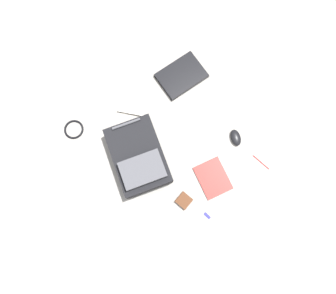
{
  "coord_description": "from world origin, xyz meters",
  "views": [
    {
      "loc": [
        -0.15,
        -0.29,
        1.92
      ],
      "look_at": [
        0.04,
        0.02,
        0.02
      ],
      "focal_mm": 32.06,
      "sensor_mm": 36.0,
      "label": 1
    }
  ],
  "objects_px": {
    "book_blue": "(135,96)",
    "book_comic": "(213,178)",
    "pen_black": "(261,162)",
    "usb_stick": "(207,216)",
    "backpack": "(139,158)",
    "cable_coil": "(74,129)",
    "laptop": "(181,76)",
    "computer_mouse": "(236,138)",
    "earbud_pouch": "(184,201)"
  },
  "relations": [
    {
      "from": "pen_black",
      "to": "book_comic",
      "type": "bearing_deg",
      "value": 166.35
    },
    {
      "from": "earbud_pouch",
      "to": "usb_stick",
      "type": "distance_m",
      "value": 0.17
    },
    {
      "from": "cable_coil",
      "to": "backpack",
      "type": "bearing_deg",
      "value": -56.39
    },
    {
      "from": "cable_coil",
      "to": "usb_stick",
      "type": "bearing_deg",
      "value": -64.53
    },
    {
      "from": "book_comic",
      "to": "computer_mouse",
      "type": "distance_m",
      "value": 0.3
    },
    {
      "from": "book_blue",
      "to": "usb_stick",
      "type": "height_order",
      "value": "book_blue"
    },
    {
      "from": "book_comic",
      "to": "usb_stick",
      "type": "distance_m",
      "value": 0.24
    },
    {
      "from": "backpack",
      "to": "laptop",
      "type": "xyz_separation_m",
      "value": [
        0.53,
        0.34,
        -0.06
      ]
    },
    {
      "from": "book_comic",
      "to": "earbud_pouch",
      "type": "bearing_deg",
      "value": -174.82
    },
    {
      "from": "book_blue",
      "to": "usb_stick",
      "type": "xyz_separation_m",
      "value": [
        -0.01,
        -0.91,
        -0.01
      ]
    },
    {
      "from": "pen_black",
      "to": "usb_stick",
      "type": "bearing_deg",
      "value": -168.35
    },
    {
      "from": "backpack",
      "to": "book_comic",
      "type": "height_order",
      "value": "backpack"
    },
    {
      "from": "backpack",
      "to": "pen_black",
      "type": "bearing_deg",
      "value": -33.14
    },
    {
      "from": "book_comic",
      "to": "backpack",
      "type": "bearing_deg",
      "value": 133.7
    },
    {
      "from": "cable_coil",
      "to": "usb_stick",
      "type": "relative_size",
      "value": 2.75
    },
    {
      "from": "cable_coil",
      "to": "usb_stick",
      "type": "distance_m",
      "value": 1.03
    },
    {
      "from": "computer_mouse",
      "to": "usb_stick",
      "type": "height_order",
      "value": "computer_mouse"
    },
    {
      "from": "book_comic",
      "to": "computer_mouse",
      "type": "height_order",
      "value": "computer_mouse"
    },
    {
      "from": "laptop",
      "to": "pen_black",
      "type": "height_order",
      "value": "laptop"
    },
    {
      "from": "cable_coil",
      "to": "usb_stick",
      "type": "height_order",
      "value": "cable_coil"
    },
    {
      "from": "earbud_pouch",
      "to": "usb_stick",
      "type": "relative_size",
      "value": 1.78
    },
    {
      "from": "book_blue",
      "to": "earbud_pouch",
      "type": "xyz_separation_m",
      "value": [
        -0.09,
        -0.76,
        0.0
      ]
    },
    {
      "from": "laptop",
      "to": "backpack",
      "type": "bearing_deg",
      "value": -147.4
    },
    {
      "from": "book_comic",
      "to": "earbud_pouch",
      "type": "xyz_separation_m",
      "value": [
        -0.23,
        -0.02,
        0.01
      ]
    },
    {
      "from": "cable_coil",
      "to": "earbud_pouch",
      "type": "height_order",
      "value": "earbud_pouch"
    },
    {
      "from": "usb_stick",
      "to": "pen_black",
      "type": "bearing_deg",
      "value": 11.65
    },
    {
      "from": "usb_stick",
      "to": "backpack",
      "type": "bearing_deg",
      "value": 108.42
    },
    {
      "from": "laptop",
      "to": "cable_coil",
      "type": "xyz_separation_m",
      "value": [
        -0.8,
        0.06,
        -0.01
      ]
    },
    {
      "from": "book_blue",
      "to": "usb_stick",
      "type": "bearing_deg",
      "value": -90.94
    },
    {
      "from": "backpack",
      "to": "book_blue",
      "type": "relative_size",
      "value": 1.61
    },
    {
      "from": "laptop",
      "to": "book_blue",
      "type": "height_order",
      "value": "laptop"
    },
    {
      "from": "cable_coil",
      "to": "pen_black",
      "type": "height_order",
      "value": "cable_coil"
    },
    {
      "from": "pen_black",
      "to": "book_blue",
      "type": "bearing_deg",
      "value": 119.72
    },
    {
      "from": "book_comic",
      "to": "usb_stick",
      "type": "bearing_deg",
      "value": -131.96
    },
    {
      "from": "book_comic",
      "to": "pen_black",
      "type": "distance_m",
      "value": 0.33
    },
    {
      "from": "book_comic",
      "to": "book_blue",
      "type": "xyz_separation_m",
      "value": [
        -0.14,
        0.74,
        0.0
      ]
    },
    {
      "from": "backpack",
      "to": "book_comic",
      "type": "distance_m",
      "value": 0.49
    },
    {
      "from": "book_blue",
      "to": "earbud_pouch",
      "type": "relative_size",
      "value": 3.72
    },
    {
      "from": "computer_mouse",
      "to": "usb_stick",
      "type": "distance_m",
      "value": 0.53
    },
    {
      "from": "cable_coil",
      "to": "book_blue",
      "type": "bearing_deg",
      "value": -1.83
    },
    {
      "from": "book_comic",
      "to": "earbud_pouch",
      "type": "distance_m",
      "value": 0.23
    },
    {
      "from": "backpack",
      "to": "pen_black",
      "type": "distance_m",
      "value": 0.79
    },
    {
      "from": "backpack",
      "to": "book_blue",
      "type": "distance_m",
      "value": 0.44
    },
    {
      "from": "usb_stick",
      "to": "computer_mouse",
      "type": "bearing_deg",
      "value": 36.6
    },
    {
      "from": "earbud_pouch",
      "to": "laptop",
      "type": "bearing_deg",
      "value": 58.71
    },
    {
      "from": "backpack",
      "to": "pen_black",
      "type": "relative_size",
      "value": 3.72
    },
    {
      "from": "earbud_pouch",
      "to": "pen_black",
      "type": "bearing_deg",
      "value": -5.85
    },
    {
      "from": "book_blue",
      "to": "book_comic",
      "type": "bearing_deg",
      "value": -78.94
    },
    {
      "from": "computer_mouse",
      "to": "earbud_pouch",
      "type": "distance_m",
      "value": 0.53
    },
    {
      "from": "computer_mouse",
      "to": "earbud_pouch",
      "type": "xyz_separation_m",
      "value": [
        -0.5,
        -0.16,
        -0.0
      ]
    }
  ]
}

